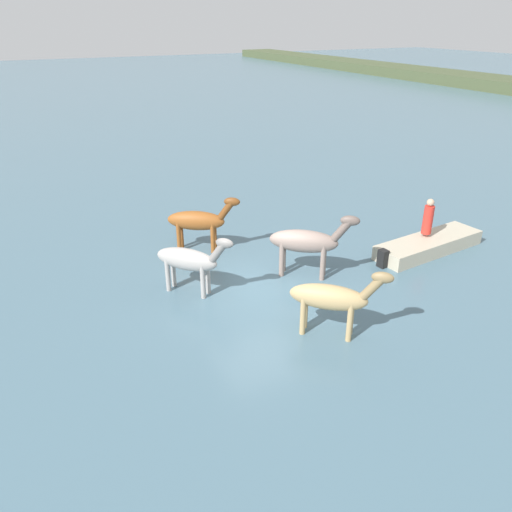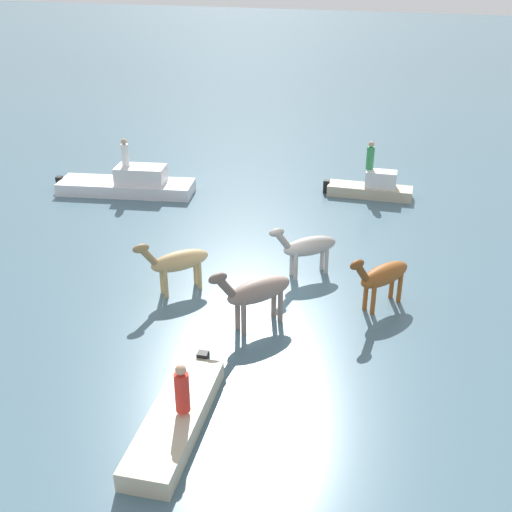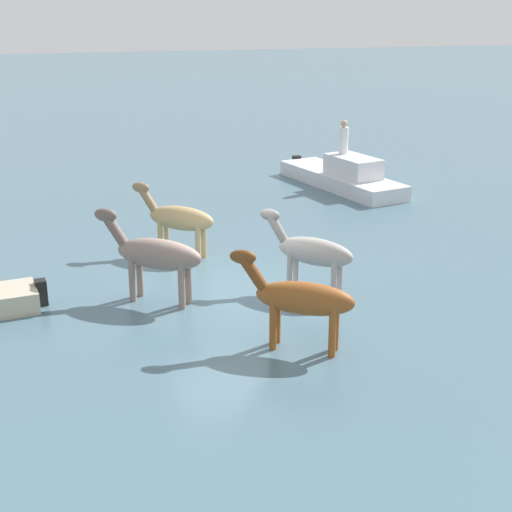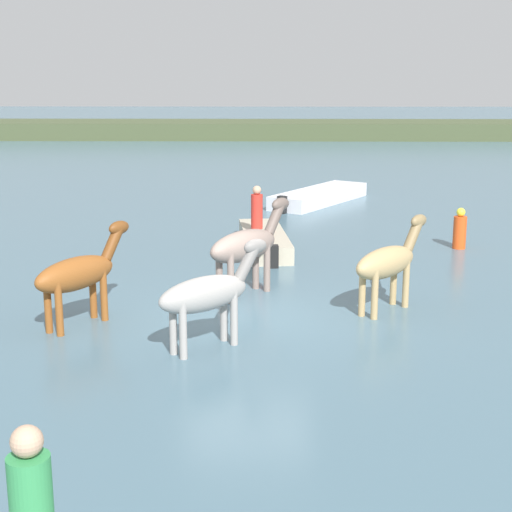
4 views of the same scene
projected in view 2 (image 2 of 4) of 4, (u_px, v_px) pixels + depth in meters
name	position (u px, v px, depth m)	size (l,w,h in m)	color
ground_plane	(270.00, 297.00, 19.12)	(187.58, 187.58, 0.00)	#476675
horse_gray_outer	(307.00, 247.00, 20.00)	(2.02, 1.82, 1.83)	#9E9993
horse_mid_herd	(382.00, 276.00, 18.19)	(1.68, 2.21, 1.88)	brown
horse_chestnut_trailing	(177.00, 262.00, 19.03)	(1.89, 2.02, 1.86)	tan
horse_dark_mare	(256.00, 291.00, 17.22)	(1.95, 2.26, 2.01)	gray
boat_motor_center	(176.00, 421.00, 13.91)	(1.54, 4.30, 0.72)	#B7AD93
boat_launch_far	(371.00, 190.00, 26.70)	(3.80, 1.21, 1.31)	#B7AD93
boat_tender_starboard	(129.00, 186.00, 27.04)	(6.08, 2.75, 1.37)	silver
person_boatman_standing	(182.00, 390.00, 13.39)	(0.32, 0.32, 1.19)	red
person_watcher_seated	(370.00, 156.00, 26.28)	(0.32, 0.32, 1.19)	#338C4C
person_helmsman_aft	(125.00, 154.00, 26.40)	(0.32, 0.32, 1.19)	silver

